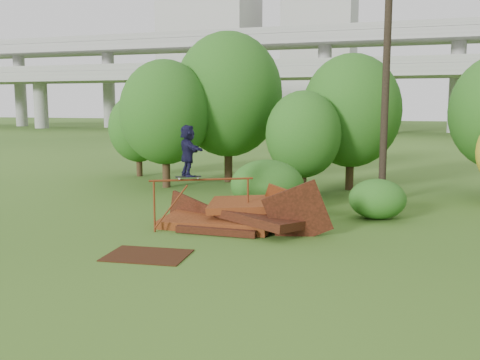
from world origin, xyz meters
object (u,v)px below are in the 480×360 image
(skater, at_px, (188,151))
(flat_plate, at_px, (147,255))
(utility_pole, at_px, (386,66))
(scrap_pile, at_px, (238,217))

(skater, bearing_deg, flat_plate, 138.95)
(flat_plate, relative_size, utility_pole, 0.20)
(skater, distance_m, flat_plate, 3.78)
(flat_plate, distance_m, utility_pole, 12.05)
(skater, xyz_separation_m, flat_plate, (0.12, -2.90, -2.43))
(scrap_pile, xyz_separation_m, flat_plate, (-1.20, -3.70, -0.34))
(utility_pole, bearing_deg, skater, -128.63)
(utility_pole, bearing_deg, scrap_pile, -124.33)
(scrap_pile, relative_size, utility_pole, 0.55)
(skater, xyz_separation_m, utility_pole, (5.30, 6.63, 2.83))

